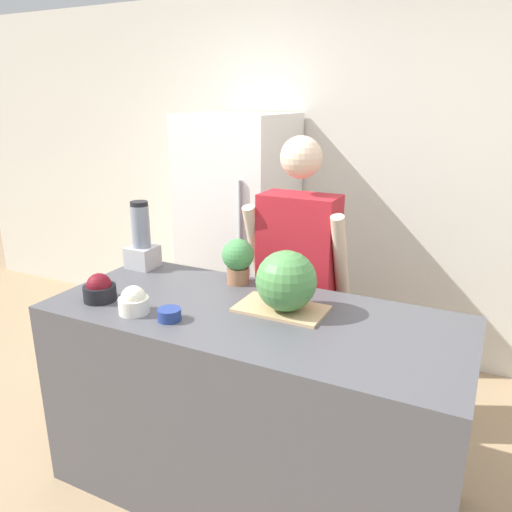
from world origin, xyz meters
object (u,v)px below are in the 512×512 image
object	(u,v)px
person	(298,287)
watermelon	(286,281)
potted_plant	(238,259)
bowl_cream	(134,302)
refrigerator	(240,236)
bowl_small_blue	(169,314)
bowl_cherries	(100,289)
blender	(142,241)

from	to	relation	value
person	watermelon	size ratio (longest dim) A/B	6.25
person	potted_plant	bearing A→B (deg)	-124.48
bowl_cream	potted_plant	size ratio (longest dim) A/B	0.58
refrigerator	potted_plant	xyz separation A→B (m)	(0.55, -1.03, 0.20)
person	bowl_small_blue	size ratio (longest dim) A/B	16.47
potted_plant	watermelon	bearing A→B (deg)	-32.08
bowl_cherries	potted_plant	xyz separation A→B (m)	(0.47, 0.49, 0.08)
watermelon	bowl_cream	size ratio (longest dim) A/B	1.99
person	blender	size ratio (longest dim) A/B	4.48
blender	person	bearing A→B (deg)	21.72
bowl_small_blue	refrigerator	bearing A→B (deg)	107.73
person	bowl_small_blue	world-z (taller)	person
bowl_small_blue	blender	bearing A→B (deg)	137.12
bowl_small_blue	bowl_cream	bearing A→B (deg)	-177.63
refrigerator	watermelon	xyz separation A→B (m)	(0.91, -1.26, 0.22)
bowl_cream	bowl_small_blue	bearing A→B (deg)	2.37
refrigerator	blender	size ratio (longest dim) A/B	4.69
refrigerator	person	distance (m)	1.05
watermelon	bowl_cherries	world-z (taller)	watermelon
person	bowl_cream	world-z (taller)	person
watermelon	blender	distance (m)	0.98
bowl_cream	bowl_small_blue	world-z (taller)	bowl_cream
watermelon	bowl_small_blue	distance (m)	0.52
blender	potted_plant	size ratio (longest dim) A/B	1.60
person	watermelon	bearing A→B (deg)	-73.78
bowl_cherries	blender	bearing A→B (deg)	104.88
person	bowl_cherries	distance (m)	1.06
refrigerator	potted_plant	world-z (taller)	refrigerator
potted_plant	blender	bearing A→B (deg)	-178.37
refrigerator	bowl_cherries	bearing A→B (deg)	-87.10
watermelon	potted_plant	bearing A→B (deg)	147.92
bowl_cream	blender	size ratio (longest dim) A/B	0.36
bowl_cream	bowl_small_blue	distance (m)	0.19
person	potted_plant	xyz separation A→B (m)	(-0.21, -0.30, 0.22)
watermelon	bowl_small_blue	bearing A→B (deg)	-144.31
bowl_cream	bowl_small_blue	size ratio (longest dim) A/B	1.32
bowl_cherries	bowl_cream	size ratio (longest dim) A/B	1.13
person	bowl_cream	distance (m)	0.96
bowl_cream	watermelon	bearing A→B (deg)	27.03
refrigerator	person	bearing A→B (deg)	-43.96
watermelon	bowl_small_blue	world-z (taller)	watermelon
refrigerator	bowl_small_blue	xyz separation A→B (m)	(0.50, -1.56, 0.10)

